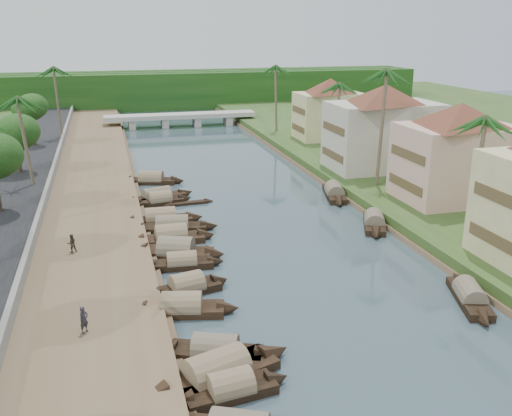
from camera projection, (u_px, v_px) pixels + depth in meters
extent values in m
plane|color=#364952|center=(317.00, 290.00, 40.73)|extent=(220.00, 220.00, 0.00)
cube|color=brown|center=(88.00, 217.00, 55.11)|extent=(10.00, 180.00, 0.80)
cube|color=#2B491D|center=(413.00, 189.00, 63.60)|extent=(16.00, 180.00, 1.20)
cube|color=gray|center=(41.00, 211.00, 53.80)|extent=(0.40, 180.00, 1.10)
cube|color=#12390F|center=(166.00, 92.00, 126.96)|extent=(120.00, 4.00, 8.00)
cube|color=#12390F|center=(164.00, 90.00, 131.57)|extent=(120.00, 4.00, 8.00)
cube|color=#12390F|center=(162.00, 87.00, 136.17)|extent=(120.00, 4.00, 8.00)
cube|color=#A5A49A|center=(181.00, 116.00, 106.40)|extent=(28.00, 4.00, 0.80)
cube|color=#A5A49A|center=(132.00, 124.00, 104.54)|extent=(1.20, 3.50, 1.80)
cube|color=#A5A49A|center=(165.00, 122.00, 106.00)|extent=(1.20, 3.50, 1.80)
cube|color=#A5A49A|center=(197.00, 121.00, 107.47)|extent=(1.20, 3.50, 1.80)
cube|color=#A5A49A|center=(228.00, 120.00, 108.94)|extent=(1.20, 3.50, 1.80)
cube|color=brown|center=(497.00, 241.00, 41.08)|extent=(0.10, 6.40, 0.90)
cube|color=brown|center=(503.00, 199.00, 40.10)|extent=(0.10, 6.40, 0.90)
cube|color=#D1A693|center=(457.00, 163.00, 57.00)|extent=(11.00, 8.00, 7.50)
pyramid|color=brown|center=(462.00, 114.00, 55.52)|extent=(14.11, 14.11, 2.20)
cube|color=brown|center=(405.00, 185.00, 56.21)|extent=(0.10, 6.40, 0.90)
cube|color=brown|center=(408.00, 155.00, 55.30)|extent=(0.10, 6.40, 0.90)
cube|color=beige|center=(383.00, 136.00, 69.56)|extent=(13.00, 8.00, 8.00)
pyramid|color=brown|center=(386.00, 94.00, 68.01)|extent=(15.59, 15.59, 2.20)
cube|color=brown|center=(332.00, 155.00, 68.57)|extent=(0.10, 6.40, 0.90)
cube|color=brown|center=(333.00, 128.00, 67.60)|extent=(0.10, 6.40, 0.90)
cube|color=beige|center=(329.00, 116.00, 88.37)|extent=(10.00, 7.00, 7.00)
pyramid|color=brown|center=(330.00, 86.00, 86.97)|extent=(12.62, 12.62, 2.20)
cube|color=brown|center=(298.00, 128.00, 87.67)|extent=(0.10, 5.60, 0.90)
cube|color=brown|center=(299.00, 110.00, 86.82)|extent=(0.10, 5.60, 0.90)
cube|color=black|center=(230.00, 393.00, 28.99)|extent=(4.95, 2.37, 0.70)
cone|color=black|center=(277.00, 379.00, 29.96)|extent=(1.60, 1.71, 1.68)
cone|color=black|center=(180.00, 404.00, 27.98)|extent=(1.60, 1.71, 1.68)
cylinder|color=#806D51|center=(230.00, 386.00, 28.88)|extent=(3.85, 2.27, 1.76)
cube|color=black|center=(217.00, 377.00, 30.30)|extent=(7.23, 4.31, 0.70)
cone|color=black|center=(275.00, 353.00, 32.33)|extent=(2.51, 2.48, 2.16)
cone|color=black|center=(150.00, 401.00, 28.23)|extent=(2.51, 2.48, 2.16)
cylinder|color=#806D51|center=(216.00, 371.00, 30.19)|extent=(5.72, 3.86, 2.24)
cube|color=black|center=(216.00, 354.00, 32.37)|extent=(5.63, 3.65, 0.70)
cone|color=black|center=(268.00, 357.00, 31.97)|extent=(2.02, 2.02, 1.72)
cone|color=black|center=(165.00, 349.00, 32.73)|extent=(2.02, 2.02, 1.72)
cylinder|color=#736656|center=(215.00, 349.00, 32.26)|extent=(4.48, 3.23, 1.79)
cube|color=black|center=(182.00, 311.00, 37.32)|extent=(5.77, 3.03, 0.70)
cone|color=black|center=(229.00, 309.00, 37.40)|extent=(1.93, 1.99, 1.85)
cone|color=black|center=(135.00, 311.00, 37.20)|extent=(1.93, 1.99, 1.85)
cylinder|color=#806D51|center=(182.00, 306.00, 37.21)|extent=(4.52, 2.82, 1.94)
cube|color=black|center=(187.00, 290.00, 40.23)|extent=(5.03, 2.96, 0.70)
cone|color=black|center=(220.00, 281.00, 41.44)|extent=(1.77, 1.94, 1.79)
cone|color=black|center=(151.00, 298.00, 38.98)|extent=(1.77, 1.94, 1.79)
cylinder|color=#806D51|center=(187.00, 285.00, 40.12)|extent=(3.97, 2.75, 1.90)
cube|color=black|center=(176.00, 254.00, 46.68)|extent=(6.27, 4.14, 0.70)
cone|color=black|center=(216.00, 255.00, 46.29)|extent=(2.31, 2.41, 2.09)
cone|color=black|center=(137.00, 251.00, 47.02)|extent=(2.31, 2.41, 2.09)
cylinder|color=#736656|center=(176.00, 249.00, 46.56)|extent=(5.00, 3.71, 2.20)
cube|color=black|center=(182.00, 265.00, 44.41)|extent=(4.93, 1.90, 0.70)
cone|color=black|center=(216.00, 262.00, 44.84)|extent=(1.49, 1.47, 1.52)
cone|color=black|center=(147.00, 267.00, 43.93)|extent=(1.49, 1.47, 1.52)
cylinder|color=#806D51|center=(182.00, 261.00, 44.29)|extent=(3.80, 1.87, 1.58)
cube|color=black|center=(171.00, 240.00, 49.64)|extent=(5.70, 2.23, 0.70)
cone|color=black|center=(207.00, 236.00, 50.45)|extent=(1.71, 1.93, 2.07)
cone|color=black|center=(135.00, 243.00, 48.78)|extent=(1.71, 1.93, 2.07)
cylinder|color=#806D51|center=(171.00, 236.00, 49.52)|extent=(4.37, 2.29, 2.19)
cube|color=black|center=(172.00, 229.00, 52.38)|extent=(6.40, 2.70, 0.70)
cone|color=black|center=(210.00, 227.00, 52.75)|extent=(1.98, 1.89, 1.86)
cone|color=black|center=(134.00, 230.00, 51.97)|extent=(1.98, 1.89, 1.86)
cylinder|color=#736656|center=(172.00, 225.00, 52.27)|extent=(4.96, 2.56, 1.92)
cube|color=black|center=(161.00, 221.00, 54.45)|extent=(6.00, 2.08, 0.70)
cone|color=black|center=(195.00, 218.00, 55.17)|extent=(1.76, 1.79, 1.95)
cone|color=black|center=(125.00, 223.00, 53.68)|extent=(1.76, 1.79, 1.95)
cylinder|color=#806D51|center=(160.00, 217.00, 54.34)|extent=(4.60, 2.13, 2.03)
cube|color=black|center=(160.00, 202.00, 60.26)|extent=(5.09, 2.29, 0.70)
cone|color=black|center=(185.00, 199.00, 61.21)|extent=(1.61, 1.68, 1.67)
cone|color=black|center=(134.00, 205.00, 59.26)|extent=(1.61, 1.68, 1.67)
cylinder|color=#806D51|center=(160.00, 199.00, 60.14)|extent=(3.95, 2.21, 1.75)
cube|color=black|center=(157.00, 199.00, 61.58)|extent=(6.47, 3.52, 0.70)
cone|color=black|center=(186.00, 193.00, 63.31)|extent=(2.15, 2.02, 1.76)
cone|color=black|center=(126.00, 203.00, 59.79)|extent=(2.15, 2.02, 1.76)
cylinder|color=#736656|center=(157.00, 195.00, 61.46)|extent=(5.09, 3.15, 1.80)
cube|color=black|center=(151.00, 182.00, 68.28)|extent=(6.12, 3.48, 0.70)
cone|color=black|center=(178.00, 181.00, 68.16)|extent=(2.10, 2.11, 1.89)
cone|color=black|center=(125.00, 181.00, 68.35)|extent=(2.10, 2.11, 1.89)
cylinder|color=#806D51|center=(151.00, 179.00, 68.16)|extent=(4.83, 3.16, 1.97)
cube|color=black|center=(469.00, 299.00, 38.91)|extent=(3.40, 6.08, 0.70)
cone|color=black|center=(456.00, 278.00, 41.98)|extent=(1.94, 2.04, 1.69)
cone|color=black|center=(485.00, 322.00, 35.79)|extent=(1.94, 2.04, 1.69)
cylinder|color=#736656|center=(470.00, 294.00, 38.79)|extent=(3.03, 4.79, 1.73)
cube|color=black|center=(374.00, 225.00, 53.55)|extent=(3.92, 5.99, 0.70)
cone|color=black|center=(372.00, 213.00, 56.53)|extent=(2.15, 2.16, 1.82)
cone|color=black|center=(376.00, 235.00, 50.53)|extent=(2.15, 2.16, 1.82)
cylinder|color=#736656|center=(374.00, 221.00, 53.44)|extent=(3.45, 4.77, 1.89)
cube|color=black|center=(334.00, 195.00, 63.02)|extent=(3.40, 6.80, 0.70)
cone|color=black|center=(330.00, 185.00, 66.46)|extent=(2.08, 2.21, 1.90)
cone|color=black|center=(340.00, 204.00, 59.54)|extent=(2.08, 2.21, 1.90)
cylinder|color=#736656|center=(335.00, 191.00, 62.91)|extent=(3.10, 5.32, 1.95)
cube|color=black|center=(193.00, 346.00, 33.40)|extent=(3.68, 1.96, 0.35)
cone|color=black|center=(227.00, 348.00, 33.24)|extent=(1.12, 1.06, 0.80)
cone|color=black|center=(159.00, 345.00, 33.55)|extent=(1.12, 1.06, 0.80)
cube|color=black|center=(188.00, 203.00, 60.27)|extent=(4.11, 1.13, 0.35)
cone|color=black|center=(209.00, 201.00, 60.99)|extent=(1.08, 0.89, 0.81)
cone|color=black|center=(167.00, 206.00, 59.54)|extent=(1.08, 0.89, 0.81)
cylinder|color=brown|center=(477.00, 176.00, 47.64)|extent=(0.66, 0.36, 9.76)
sphere|color=#1C4F1A|center=(483.00, 120.00, 46.21)|extent=(3.20, 3.20, 3.20)
cylinder|color=brown|center=(381.00, 129.00, 61.42)|extent=(0.72, 0.36, 12.51)
sphere|color=#1C4F1A|center=(385.00, 72.00, 59.59)|extent=(3.20, 3.20, 3.20)
cylinder|color=brown|center=(334.00, 120.00, 76.23)|extent=(1.16, 0.36, 9.62)
sphere|color=#1C4F1A|center=(336.00, 85.00, 74.82)|extent=(3.20, 3.20, 3.20)
cylinder|color=brown|center=(27.00, 142.00, 61.15)|extent=(1.04, 0.36, 9.48)
sphere|color=#1C4F1A|center=(22.00, 99.00, 59.77)|extent=(3.20, 3.20, 3.20)
cylinder|color=brown|center=(276.00, 99.00, 94.23)|extent=(0.68, 0.36, 10.65)
sphere|color=#1C4F1A|center=(277.00, 67.00, 92.67)|extent=(3.20, 3.20, 3.20)
cylinder|color=brown|center=(58.00, 103.00, 87.89)|extent=(0.60, 0.36, 10.65)
sphere|color=#1C4F1A|center=(55.00, 69.00, 86.33)|extent=(3.20, 3.20, 3.20)
cylinder|color=#413425|center=(18.00, 159.00, 67.48)|extent=(0.60, 0.60, 3.21)
ellipsoid|color=#12390F|center=(15.00, 133.00, 66.55)|extent=(5.02, 5.02, 4.13)
cylinder|color=#413425|center=(33.00, 132.00, 83.10)|extent=(0.60, 0.60, 3.69)
ellipsoid|color=#12390F|center=(30.00, 108.00, 82.02)|extent=(4.43, 4.43, 3.64)
cylinder|color=#413425|center=(418.00, 152.00, 71.49)|extent=(0.60, 0.60, 3.60)
ellipsoid|color=#12390F|center=(420.00, 124.00, 70.45)|extent=(5.01, 5.01, 4.12)
imported|color=#28272F|center=(84.00, 320.00, 33.33)|extent=(0.70, 0.69, 1.64)
imported|color=#393528|center=(72.00, 243.00, 45.23)|extent=(0.87, 0.76, 1.50)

